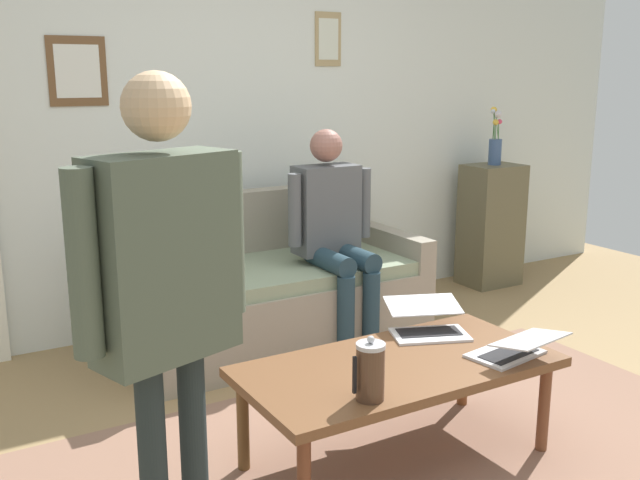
{
  "coord_description": "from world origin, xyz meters",
  "views": [
    {
      "loc": [
        1.76,
        2.1,
        1.59
      ],
      "look_at": [
        0.04,
        -0.84,
        0.8
      ],
      "focal_mm": 40.31,
      "sensor_mm": 36.0,
      "label": 1
    }
  ],
  "objects_px": {
    "coffee_table": "(398,372)",
    "side_shelf": "(491,225)",
    "flower_vase": "(495,145)",
    "person_seated": "(333,225)",
    "laptop_left": "(514,349)",
    "french_press": "(370,371)",
    "laptop_center": "(427,324)",
    "person_standing": "(165,283)",
    "couch": "(274,292)"
  },
  "relations": [
    {
      "from": "side_shelf",
      "to": "flower_vase",
      "type": "xyz_separation_m",
      "value": [
        0.0,
        0.0,
        0.61
      ]
    },
    {
      "from": "side_shelf",
      "to": "person_standing",
      "type": "bearing_deg",
      "value": 32.89
    },
    {
      "from": "laptop_center",
      "to": "person_standing",
      "type": "bearing_deg",
      "value": 21.66
    },
    {
      "from": "french_press",
      "to": "laptop_left",
      "type": "bearing_deg",
      "value": -178.74
    },
    {
      "from": "flower_vase",
      "to": "person_standing",
      "type": "xyz_separation_m",
      "value": [
        3.24,
        2.09,
        -0.05
      ]
    },
    {
      "from": "laptop_center",
      "to": "side_shelf",
      "type": "distance_m",
      "value": 2.41
    },
    {
      "from": "laptop_left",
      "to": "couch",
      "type": "bearing_deg",
      "value": -81.64
    },
    {
      "from": "flower_vase",
      "to": "person_seated",
      "type": "height_order",
      "value": "flower_vase"
    },
    {
      "from": "laptop_left",
      "to": "flower_vase",
      "type": "relative_size",
      "value": 0.83
    },
    {
      "from": "laptop_center",
      "to": "laptop_left",
      "type": "bearing_deg",
      "value": 105.9
    },
    {
      "from": "person_standing",
      "to": "couch",
      "type": "bearing_deg",
      "value": -124.23
    },
    {
      "from": "french_press",
      "to": "laptop_center",
      "type": "bearing_deg",
      "value": -144.58
    },
    {
      "from": "side_shelf",
      "to": "flower_vase",
      "type": "height_order",
      "value": "flower_vase"
    },
    {
      "from": "couch",
      "to": "person_seated",
      "type": "height_order",
      "value": "person_seated"
    },
    {
      "from": "flower_vase",
      "to": "person_seated",
      "type": "relative_size",
      "value": 0.33
    },
    {
      "from": "french_press",
      "to": "person_seated",
      "type": "distance_m",
      "value": 1.69
    },
    {
      "from": "coffee_table",
      "to": "laptop_left",
      "type": "distance_m",
      "value": 0.49
    },
    {
      "from": "laptop_center",
      "to": "flower_vase",
      "type": "distance_m",
      "value": 2.48
    },
    {
      "from": "person_standing",
      "to": "side_shelf",
      "type": "bearing_deg",
      "value": -147.11
    },
    {
      "from": "side_shelf",
      "to": "person_seated",
      "type": "distance_m",
      "value": 1.79
    },
    {
      "from": "person_standing",
      "to": "french_press",
      "type": "bearing_deg",
      "value": -171.51
    },
    {
      "from": "coffee_table",
      "to": "side_shelf",
      "type": "distance_m",
      "value": 2.79
    },
    {
      "from": "laptop_left",
      "to": "side_shelf",
      "type": "height_order",
      "value": "side_shelf"
    },
    {
      "from": "coffee_table",
      "to": "side_shelf",
      "type": "height_order",
      "value": "side_shelf"
    },
    {
      "from": "couch",
      "to": "person_standing",
      "type": "relative_size",
      "value": 1.07
    },
    {
      "from": "side_shelf",
      "to": "flower_vase",
      "type": "relative_size",
      "value": 2.16
    },
    {
      "from": "side_shelf",
      "to": "flower_vase",
      "type": "distance_m",
      "value": 0.61
    },
    {
      "from": "coffee_table",
      "to": "laptop_center",
      "type": "relative_size",
      "value": 3.05
    },
    {
      "from": "coffee_table",
      "to": "couch",
      "type": "bearing_deg",
      "value": -96.99
    },
    {
      "from": "coffee_table",
      "to": "person_standing",
      "type": "distance_m",
      "value": 1.29
    },
    {
      "from": "laptop_center",
      "to": "side_shelf",
      "type": "relative_size",
      "value": 0.47
    },
    {
      "from": "coffee_table",
      "to": "person_seated",
      "type": "height_order",
      "value": "person_seated"
    },
    {
      "from": "flower_vase",
      "to": "person_standing",
      "type": "distance_m",
      "value": 3.85
    },
    {
      "from": "french_press",
      "to": "side_shelf",
      "type": "bearing_deg",
      "value": -141.22
    },
    {
      "from": "couch",
      "to": "person_seated",
      "type": "relative_size",
      "value": 1.33
    },
    {
      "from": "laptop_left",
      "to": "french_press",
      "type": "distance_m",
      "value": 0.73
    },
    {
      "from": "side_shelf",
      "to": "french_press",
      "type": "bearing_deg",
      "value": 38.78
    },
    {
      "from": "couch",
      "to": "laptop_left",
      "type": "height_order",
      "value": "couch"
    },
    {
      "from": "laptop_left",
      "to": "coffee_table",
      "type": "bearing_deg",
      "value": -25.41
    },
    {
      "from": "laptop_center",
      "to": "person_standing",
      "type": "distance_m",
      "value": 1.59
    },
    {
      "from": "laptop_left",
      "to": "person_seated",
      "type": "bearing_deg",
      "value": -91.13
    },
    {
      "from": "french_press",
      "to": "side_shelf",
      "type": "distance_m",
      "value": 3.16
    },
    {
      "from": "laptop_center",
      "to": "flower_vase",
      "type": "height_order",
      "value": "flower_vase"
    },
    {
      "from": "laptop_left",
      "to": "french_press",
      "type": "bearing_deg",
      "value": 1.26
    },
    {
      "from": "side_shelf",
      "to": "person_seated",
      "type": "height_order",
      "value": "person_seated"
    },
    {
      "from": "coffee_table",
      "to": "person_seated",
      "type": "relative_size",
      "value": 1.02
    },
    {
      "from": "laptop_center",
      "to": "couch",
      "type": "bearing_deg",
      "value": -84.16
    },
    {
      "from": "person_seated",
      "to": "coffee_table",
      "type": "bearing_deg",
      "value": 70.0
    },
    {
      "from": "person_seated",
      "to": "side_shelf",
      "type": "bearing_deg",
      "value": -164.41
    },
    {
      "from": "laptop_left",
      "to": "person_seated",
      "type": "distance_m",
      "value": 1.51
    }
  ]
}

